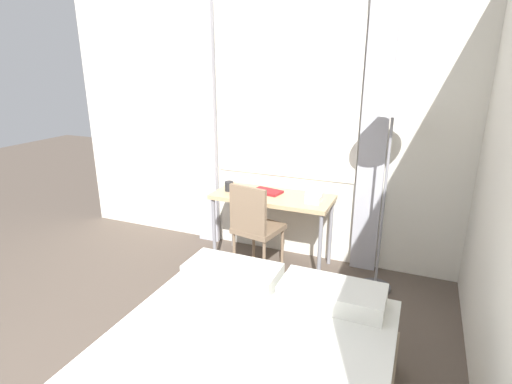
# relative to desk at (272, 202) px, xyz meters

# --- Properties ---
(wall_back_with_window) EXTENTS (4.79, 0.13, 2.70)m
(wall_back_with_window) POSITION_rel_desk_xyz_m (-0.13, 0.33, 0.69)
(wall_back_with_window) COLOR silver
(wall_back_with_window) RESTS_ON ground_plane
(desk) EXTENTS (1.16, 0.51, 0.74)m
(desk) POSITION_rel_desk_xyz_m (0.00, 0.00, 0.00)
(desk) COLOR tan
(desk) RESTS_ON ground_plane
(desk_chair) EXTENTS (0.47, 0.47, 0.91)m
(desk_chair) POSITION_rel_desk_xyz_m (-0.08, -0.26, -0.15)
(desk_chair) COLOR #8C7259
(desk_chair) RESTS_ON ground_plane
(standing_lamp) EXTENTS (0.43, 0.43, 1.86)m
(standing_lamp) POSITION_rel_desk_xyz_m (1.04, -0.09, 0.96)
(standing_lamp) COLOR #4C4C51
(standing_lamp) RESTS_ON ground_plane
(telephone) EXTENTS (0.15, 0.16, 0.09)m
(telephone) POSITION_rel_desk_xyz_m (0.42, -0.04, 0.11)
(telephone) COLOR white
(telephone) RESTS_ON desk
(book) EXTENTS (0.32, 0.22, 0.02)m
(book) POSITION_rel_desk_xyz_m (-0.08, 0.05, 0.08)
(book) COLOR maroon
(book) RESTS_ON desk
(mug) EXTENTS (0.09, 0.09, 0.10)m
(mug) POSITION_rel_desk_xyz_m (-0.45, -0.04, 0.12)
(mug) COLOR #262628
(mug) RESTS_ON desk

